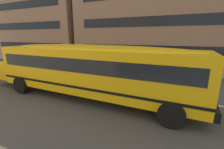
# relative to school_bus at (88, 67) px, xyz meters

# --- Properties ---
(ground_plane) EXTENTS (400.00, 400.00, 0.00)m
(ground_plane) POSITION_rel_school_bus_xyz_m (-1.84, 1.63, -1.81)
(ground_plane) COLOR #424244
(sidewalk_far) EXTENTS (120.00, 3.00, 0.01)m
(sidewalk_far) POSITION_rel_school_bus_xyz_m (-1.84, 9.60, -1.80)
(sidewalk_far) COLOR gray
(sidewalk_far) RESTS_ON ground_plane
(lane_centreline) EXTENTS (110.00, 0.16, 0.01)m
(lane_centreline) POSITION_rel_school_bus_xyz_m (-1.84, 1.63, -1.81)
(lane_centreline) COLOR silver
(lane_centreline) RESTS_ON ground_plane
(school_bus) EXTENTS (13.67, 3.43, 3.04)m
(school_bus) POSITION_rel_school_bus_xyz_m (0.00, 0.00, 0.00)
(school_bus) COLOR yellow
(school_bus) RESTS_ON ground_plane
(parked_car_red_by_lamppost) EXTENTS (3.95, 1.98, 1.64)m
(parked_car_red_by_lamppost) POSITION_rel_school_bus_xyz_m (-13.96, 7.04, -0.96)
(parked_car_red_by_lamppost) COLOR maroon
(parked_car_red_by_lamppost) RESTS_ON ground_plane
(apartment_block_far_left) EXTENTS (17.19, 10.24, 19.70)m
(apartment_block_far_left) POSITION_rel_school_bus_xyz_m (-18.93, 16.20, 8.04)
(apartment_block_far_left) COLOR #93705B
(apartment_block_far_left) RESTS_ON ground_plane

